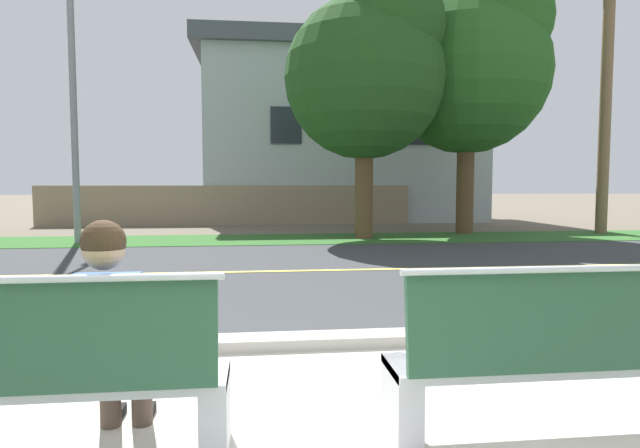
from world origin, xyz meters
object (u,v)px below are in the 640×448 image
bench_right (552,361)px  palm_tree_tall (609,6)px  shade_tree_left (370,66)px  streetlamp (75,70)px  seated_person_blue (111,327)px  shade_tree_centre (474,60)px  bench_left (43,381)px

bench_right → palm_tree_tall: (8.38, 11.88, 6.06)m
bench_right → shade_tree_left: 11.95m
shade_tree_left → palm_tree_tall: (7.07, 0.71, 2.02)m
streetlamp → shade_tree_left: bearing=1.2°
bench_right → streetlamp: streetlamp is taller
seated_person_blue → streetlamp: bearing=108.3°
shade_tree_left → shade_tree_centre: shade_tree_centre is taller
streetlamp → palm_tree_tall: 14.57m
streetlamp → shade_tree_centre: (10.52, 1.23, 0.81)m
streetlamp → shade_tree_centre: 10.62m
palm_tree_tall → bench_right: bearing=-125.2°
bench_right → shade_tree_centre: 13.83m
palm_tree_tall → shade_tree_centre: bearing=174.5°
shade_tree_centre → palm_tree_tall: 4.15m
bench_right → seated_person_blue: (-2.40, 0.17, 0.22)m
bench_right → bench_left: bearing=180.0°
bench_right → seated_person_blue: seated_person_blue is taller
bench_right → streetlamp: (-5.98, 11.02, 3.73)m
bench_left → shade_tree_centre: (7.23, 12.25, 4.54)m
bench_right → shade_tree_left: size_ratio=0.26×
bench_right → streetlamp: size_ratio=0.25×
seated_person_blue → streetlamp: size_ratio=0.17×
shade_tree_centre → palm_tree_tall: palm_tree_tall is taller
shade_tree_left → streetlamp: bearing=-178.8°
bench_left → bench_right: same height
bench_left → shade_tree_left: shade_tree_left is taller
seated_person_blue → shade_tree_centre: (6.94, 12.08, 4.32)m
bench_left → shade_tree_left: size_ratio=0.26×
bench_right → palm_tree_tall: bearing=54.8°
bench_right → shade_tree_left: bearing=83.3°
seated_person_blue → shade_tree_left: 12.22m
bench_right → streetlamp: 13.08m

